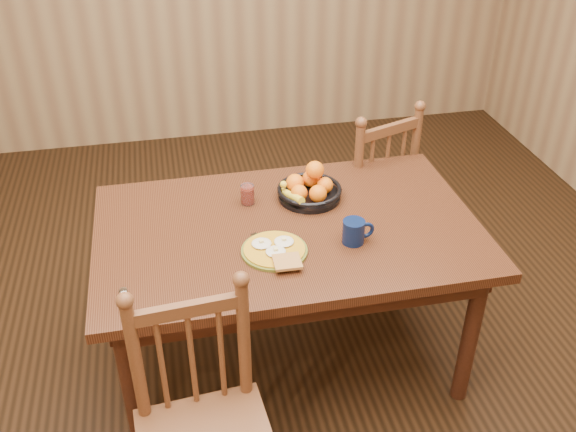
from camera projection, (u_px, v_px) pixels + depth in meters
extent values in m
cube|color=black|center=(288.00, 355.00, 3.10)|extent=(4.50, 5.00, 0.01)
cube|color=black|center=(288.00, 230.00, 2.70)|extent=(1.60, 1.00, 0.04)
cube|color=black|center=(270.00, 195.00, 3.09)|extent=(1.40, 0.04, 0.10)
cube|color=black|center=(311.00, 308.00, 2.40)|extent=(1.40, 0.04, 0.10)
cube|color=black|center=(445.00, 225.00, 2.86)|extent=(0.04, 0.84, 0.10)
cube|color=black|center=(116.00, 265.00, 2.62)|extent=(0.04, 0.84, 0.10)
cylinder|color=black|center=(131.00, 390.00, 2.46)|extent=(0.07, 0.07, 0.70)
cylinder|color=black|center=(470.00, 337.00, 2.70)|extent=(0.07, 0.07, 0.70)
cylinder|color=black|center=(130.00, 265.00, 3.11)|extent=(0.07, 0.07, 0.70)
cylinder|color=black|center=(403.00, 232.00, 3.35)|extent=(0.07, 0.07, 0.70)
cube|color=#502E18|center=(361.00, 190.00, 3.51)|extent=(0.56, 0.55, 0.04)
cylinder|color=#502E18|center=(365.00, 204.00, 3.84)|extent=(0.04, 0.04, 0.43)
cylinder|color=#502E18|center=(314.00, 222.00, 3.68)|extent=(0.04, 0.04, 0.43)
cylinder|color=#502E18|center=(402.00, 231.00, 3.60)|extent=(0.04, 0.04, 0.43)
cylinder|color=#502E18|center=(350.00, 252.00, 3.43)|extent=(0.04, 0.04, 0.43)
cylinder|color=#502E18|center=(414.00, 154.00, 3.31)|extent=(0.04, 0.04, 0.53)
cylinder|color=#502E18|center=(358.00, 172.00, 3.15)|extent=(0.04, 0.04, 0.53)
cylinder|color=#502E18|center=(386.00, 171.00, 3.25)|extent=(0.02, 0.02, 0.40)
cube|color=#502E18|center=(390.00, 129.00, 3.13)|extent=(0.35, 0.15, 0.05)
cylinder|color=#502E18|center=(136.00, 362.00, 2.09)|extent=(0.04, 0.04, 0.52)
cylinder|color=#502E18|center=(244.00, 340.00, 2.18)|extent=(0.04, 0.04, 0.52)
cylinder|color=#502E18|center=(192.00, 362.00, 2.16)|extent=(0.02, 0.02, 0.40)
cube|color=#502E18|center=(186.00, 310.00, 2.03)|extent=(0.36, 0.06, 0.05)
cylinder|color=#59601E|center=(274.00, 251.00, 2.53)|extent=(0.26, 0.26, 0.01)
cylinder|color=#BF8918|center=(274.00, 249.00, 2.53)|extent=(0.24, 0.24, 0.01)
ellipsoid|color=silver|center=(262.00, 243.00, 2.54)|extent=(0.08, 0.08, 0.01)
cube|color=#F2E08C|center=(261.00, 241.00, 2.54)|extent=(0.02, 0.02, 0.01)
ellipsoid|color=silver|center=(284.00, 241.00, 2.55)|extent=(0.08, 0.08, 0.01)
cube|color=#F2E08C|center=(284.00, 239.00, 2.55)|extent=(0.02, 0.02, 0.01)
ellipsoid|color=silver|center=(276.00, 251.00, 2.50)|extent=(0.08, 0.08, 0.01)
cube|color=#F2E08C|center=(276.00, 249.00, 2.49)|extent=(0.02, 0.02, 0.01)
cube|color=brown|center=(287.00, 262.00, 2.44)|extent=(0.11, 0.10, 0.01)
cube|color=silver|center=(256.00, 248.00, 2.55)|extent=(0.06, 0.14, 0.00)
cube|color=silver|center=(256.00, 236.00, 2.62)|extent=(0.04, 0.05, 0.00)
cube|color=silver|center=(127.00, 304.00, 2.27)|extent=(0.01, 0.12, 0.00)
ellipsoid|color=silver|center=(123.00, 291.00, 2.33)|extent=(0.03, 0.04, 0.01)
cylinder|color=#091535|center=(353.00, 232.00, 2.57)|extent=(0.09, 0.09, 0.10)
torus|color=#091535|center=(366.00, 230.00, 2.57)|extent=(0.07, 0.02, 0.07)
cylinder|color=black|center=(354.00, 222.00, 2.54)|extent=(0.08, 0.08, 0.00)
cylinder|color=silver|center=(248.00, 194.00, 2.82)|extent=(0.06, 0.06, 0.09)
cylinder|color=maroon|center=(248.00, 196.00, 2.82)|extent=(0.05, 0.05, 0.07)
cylinder|color=black|center=(309.00, 196.00, 2.87)|extent=(0.28, 0.28, 0.02)
torus|color=black|center=(309.00, 189.00, 2.85)|extent=(0.29, 0.29, 0.02)
cylinder|color=black|center=(309.00, 197.00, 2.88)|extent=(0.10, 0.10, 0.01)
sphere|color=orange|center=(325.00, 185.00, 2.86)|extent=(0.07, 0.07, 0.07)
sphere|color=orange|center=(311.00, 179.00, 2.91)|extent=(0.08, 0.08, 0.08)
sphere|color=orange|center=(295.00, 183.00, 2.87)|extent=(0.08, 0.08, 0.08)
sphere|color=orange|center=(299.00, 193.00, 2.80)|extent=(0.07, 0.07, 0.07)
sphere|color=orange|center=(318.00, 194.00, 2.80)|extent=(0.08, 0.08, 0.08)
sphere|color=orange|center=(315.00, 170.00, 2.84)|extent=(0.08, 0.08, 0.08)
cylinder|color=yellow|center=(292.00, 196.00, 2.81)|extent=(0.10, 0.17, 0.07)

